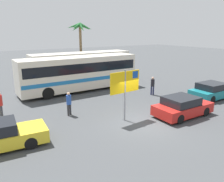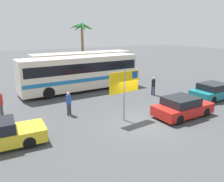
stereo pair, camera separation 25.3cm
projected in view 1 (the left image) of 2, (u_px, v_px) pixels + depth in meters
name	position (u px, v px, depth m)	size (l,w,h in m)	color
ground	(145.00, 123.00, 13.62)	(120.00, 120.00, 0.00)	#424447
bus_front_coach	(80.00, 72.00, 20.62)	(11.02, 2.47, 3.17)	silver
bus_rear_coach	(82.00, 65.00, 24.50)	(11.02, 2.47, 3.17)	silver
ferry_sign	(126.00, 84.00, 13.48)	(2.20, 0.21, 3.20)	gray
car_teal	(213.00, 91.00, 18.48)	(4.09, 1.97, 1.32)	#19757F
car_red	(182.00, 107.00, 14.62)	(3.98, 1.93, 1.32)	red
pedestrian_by_bus	(69.00, 102.00, 14.63)	(0.32, 0.32, 1.59)	#2D2D33
pedestrian_near_sign	(153.00, 84.00, 19.39)	(0.32, 0.32, 1.60)	#1E2347
pedestrian_crossing_lot	(0.00, 103.00, 14.05)	(0.32, 0.32, 1.78)	#4C4C51
palm_tree_seaside	(80.00, 32.00, 27.81)	(3.17, 3.02, 6.43)	brown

